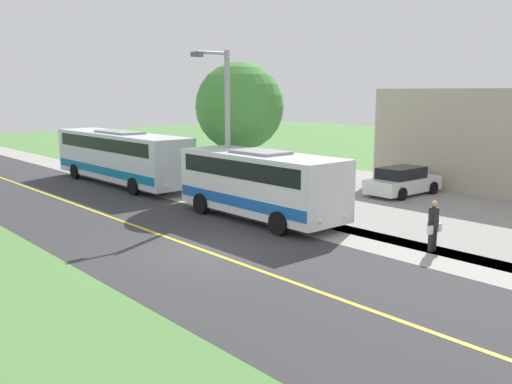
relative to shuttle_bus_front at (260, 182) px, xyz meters
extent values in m
plane|color=#548442|center=(4.57, 2.37, -1.58)|extent=(120.00, 120.00, 0.00)
cube|color=#333335|center=(4.57, 2.37, -1.58)|extent=(8.00, 100.00, 0.01)
cube|color=#9E9991|center=(-0.63, 2.37, -1.58)|extent=(2.40, 100.00, 0.01)
cube|color=gray|center=(-7.83, 5.37, -1.58)|extent=(14.00, 36.00, 0.01)
cube|color=gold|center=(4.57, 2.37, -1.57)|extent=(0.16, 100.00, 0.00)
cube|color=white|center=(0.00, 0.00, -0.03)|extent=(2.53, 7.89, 2.40)
cube|color=blue|center=(0.00, 0.00, -0.68)|extent=(2.57, 7.73, 0.44)
cube|color=black|center=(0.00, 0.00, 0.62)|extent=(2.57, 7.10, 0.70)
cube|color=gray|center=(0.00, 0.00, 1.23)|extent=(1.52, 2.37, 0.12)
cylinder|color=black|center=(-1.27, 2.44, -1.13)|extent=(0.25, 0.90, 0.90)
cylinder|color=black|center=(1.27, 2.44, -1.13)|extent=(0.25, 0.90, 0.90)
cylinder|color=black|center=(-1.27, -2.45, -1.13)|extent=(0.25, 0.90, 0.90)
cylinder|color=black|center=(1.27, -2.45, -1.13)|extent=(0.25, 0.90, 0.90)
sphere|color=#F2EACC|center=(-0.70, 3.96, -0.88)|extent=(0.20, 0.20, 0.20)
sphere|color=#F2EACC|center=(0.70, 3.96, -0.88)|extent=(0.20, 0.20, 0.20)
cube|color=silver|center=(0.05, -11.98, 0.06)|extent=(2.43, 11.59, 2.58)
cube|color=#0C72A5|center=(0.05, -11.98, -0.68)|extent=(2.47, 11.36, 0.44)
cube|color=black|center=(0.05, -11.98, 0.79)|extent=(2.47, 10.43, 0.70)
cube|color=gray|center=(0.05, -11.98, 1.40)|extent=(1.46, 3.48, 0.12)
cylinder|color=black|center=(-1.17, -8.39, -1.13)|extent=(0.25, 0.90, 0.90)
cylinder|color=black|center=(1.27, -8.39, -1.13)|extent=(0.25, 0.90, 0.90)
cylinder|color=black|center=(-1.17, -15.57, -1.13)|extent=(0.25, 0.90, 0.90)
cylinder|color=black|center=(1.27, -15.57, -1.13)|extent=(0.25, 0.90, 0.90)
sphere|color=#F2EACC|center=(-0.62, -6.17, -0.88)|extent=(0.20, 0.20, 0.20)
sphere|color=#F2EACC|center=(0.72, -6.17, -0.88)|extent=(0.20, 0.20, 0.20)
cylinder|color=#262628|center=(-1.25, 7.34, -1.17)|extent=(0.18, 0.18, 0.83)
cylinder|color=#262628|center=(-1.05, 7.34, -1.17)|extent=(0.18, 0.18, 0.83)
cylinder|color=#262628|center=(-1.15, 7.34, -0.42)|extent=(0.34, 0.34, 0.66)
sphere|color=tan|center=(-1.15, 7.34, 0.02)|extent=(0.22, 0.22, 0.22)
cylinder|color=#262628|center=(-1.33, 7.34, -0.39)|extent=(0.28, 0.10, 0.59)
cube|color=white|center=(-1.41, 7.39, -0.81)|extent=(0.20, 0.12, 0.28)
cylinder|color=#262628|center=(-0.97, 7.34, -0.39)|extent=(0.28, 0.10, 0.59)
cube|color=white|center=(-0.89, 7.39, -0.81)|extent=(0.20, 0.12, 0.28)
cylinder|color=#9E9EA3|center=(-0.43, -2.70, 1.94)|extent=(0.24, 0.24, 7.04)
cylinder|color=#9E9EA3|center=(0.37, -2.70, 5.31)|extent=(1.60, 0.14, 0.14)
cube|color=#59595B|center=(1.17, -2.70, 5.21)|extent=(0.50, 0.24, 0.20)
cube|color=white|center=(-9.26, 0.69, -1.05)|extent=(4.43, 1.87, 0.70)
cube|color=black|center=(-9.06, 0.69, -0.42)|extent=(2.44, 1.57, 0.57)
cylinder|color=black|center=(-10.64, -0.19, -1.26)|extent=(0.64, 0.23, 0.64)
cylinder|color=black|center=(-10.61, 1.61, -1.26)|extent=(0.64, 0.23, 0.64)
cylinder|color=black|center=(-7.91, -0.23, -1.26)|extent=(0.64, 0.23, 0.64)
cylinder|color=black|center=(-7.88, 1.57, -1.26)|extent=(0.64, 0.23, 0.64)
cylinder|color=brown|center=(-2.83, -4.76, -0.16)|extent=(0.36, 0.36, 2.84)
sphere|color=#478C3D|center=(-2.83, -4.76, 2.92)|extent=(4.43, 4.43, 4.43)
camera|label=1|loc=(15.12, 16.96, 3.67)|focal=39.07mm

